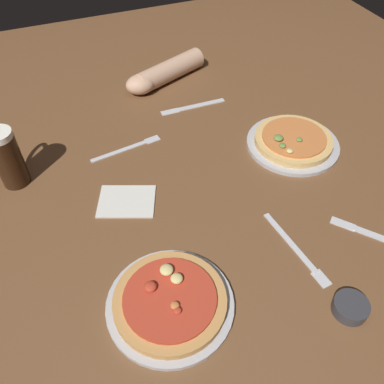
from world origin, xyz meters
The scene contains 11 objects.
ground_plane centered at (0.00, 0.00, -0.01)m, with size 2.40×2.40×0.03m, color brown.
pizza_plate_near centered at (-0.16, -0.27, 0.02)m, with size 0.27×0.27×0.05m.
pizza_plate_far centered at (0.36, 0.08, 0.02)m, with size 0.27×0.27×0.05m.
beer_mug_dark centered at (-0.42, 0.24, 0.08)m, with size 0.07×0.13×0.17m.
ramekin_sauce centered at (0.18, -0.42, 0.01)m, with size 0.07×0.07×0.03m, color #333338.
napkin_folded centered at (-0.16, 0.05, 0.00)m, with size 0.15×0.11×0.01m, color silver.
fork_left centered at (-0.10, 0.25, 0.00)m, with size 0.22×0.05×0.01m.
knife_right centered at (0.15, 0.38, 0.00)m, with size 0.22×0.02×0.01m.
fork_spare centered at (0.16, -0.25, 0.00)m, with size 0.04×0.23×0.01m.
knife_spare centered at (0.36, -0.28, 0.00)m, with size 0.15×0.18×0.01m.
diner_arm centered at (0.11, 0.56, 0.04)m, with size 0.31×0.17×0.07m.
Camera 1 is at (-0.27, -0.67, 0.78)m, focal length 37.94 mm.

